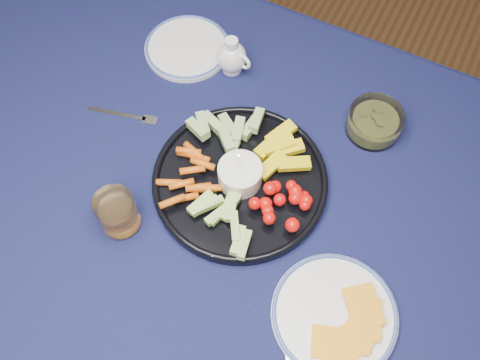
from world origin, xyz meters
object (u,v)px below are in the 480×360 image
at_px(creamer_pitcher, 232,57).
at_px(side_plate_extra, 187,47).
at_px(crudite_platter, 239,178).
at_px(cheese_plate, 335,314).
at_px(dining_table, 231,223).
at_px(juice_tumbler, 118,214).
at_px(pickle_bowl, 374,123).

height_order(creamer_pitcher, side_plate_extra, creamer_pitcher).
distance_m(crudite_platter, cheese_plate, 0.31).
relative_size(creamer_pitcher, cheese_plate, 0.41).
relative_size(dining_table, juice_tumbler, 18.60).
height_order(juice_tumbler, side_plate_extra, juice_tumbler).
relative_size(pickle_bowl, juice_tumbler, 1.28).
relative_size(pickle_bowl, cheese_plate, 0.51).
distance_m(dining_table, crudite_platter, 0.12).
distance_m(dining_table, creamer_pitcher, 0.36).
height_order(cheese_plate, side_plate_extra, cheese_plate).
bearing_deg(pickle_bowl, side_plate_extra, 178.41).
relative_size(creamer_pitcher, pickle_bowl, 0.80).
xyz_separation_m(crudite_platter, cheese_plate, (0.27, -0.16, -0.01)).
bearing_deg(dining_table, side_plate_extra, 131.55).
xyz_separation_m(dining_table, creamer_pitcher, (-0.15, 0.31, 0.13)).
bearing_deg(cheese_plate, pickle_bowl, 101.04).
bearing_deg(side_plate_extra, pickle_bowl, -1.59).
height_order(crudite_platter, cheese_plate, crudite_platter).
bearing_deg(cheese_plate, dining_table, 157.65).
bearing_deg(pickle_bowl, dining_table, -122.05).
bearing_deg(side_plate_extra, juice_tumbler, -76.62).
bearing_deg(crudite_platter, pickle_bowl, 51.59).
bearing_deg(pickle_bowl, cheese_plate, -78.96).
xyz_separation_m(pickle_bowl, juice_tumbler, (-0.35, -0.42, 0.01)).
height_order(dining_table, cheese_plate, cheese_plate).
bearing_deg(pickle_bowl, juice_tumbler, -129.98).
bearing_deg(creamer_pitcher, juice_tumbler, -91.98).
bearing_deg(cheese_plate, crudite_platter, 149.13).
bearing_deg(dining_table, creamer_pitcher, 116.82).
bearing_deg(side_plate_extra, dining_table, -48.45).
distance_m(crudite_platter, pickle_bowl, 0.31).
xyz_separation_m(crudite_platter, side_plate_extra, (-0.27, 0.25, -0.01)).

